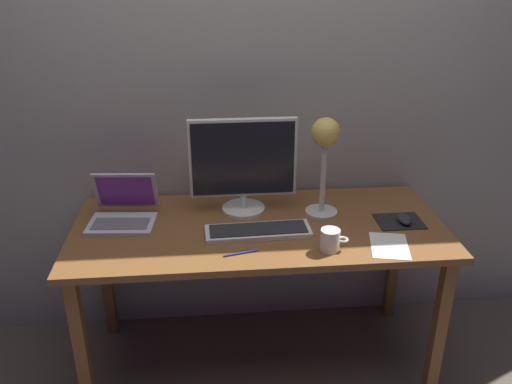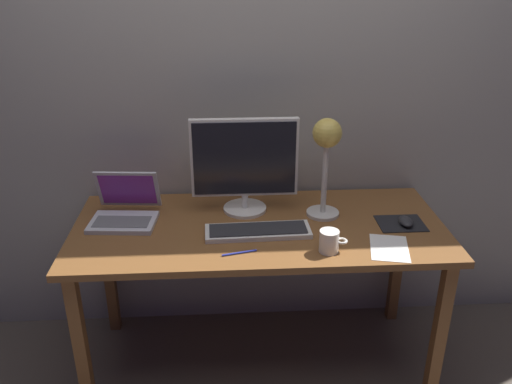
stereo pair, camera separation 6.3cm
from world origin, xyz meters
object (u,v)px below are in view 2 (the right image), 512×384
laptop (125,206)px  mouse (406,221)px  monitor (244,163)px  pen (239,253)px  coffee_mug (329,241)px  desk_lamp (326,147)px  keyboard_main (258,231)px

laptop → mouse: size_ratio=3.11×
monitor → pen: bearing=-95.6°
monitor → laptop: bearing=-174.5°
coffee_mug → pen: bearing=179.5°
desk_lamp → pen: 0.59m
monitor → mouse: bearing=-15.7°
keyboard_main → desk_lamp: desk_lamp is taller
monitor → desk_lamp: size_ratio=1.06×
keyboard_main → mouse: size_ratio=4.63×
laptop → pen: (0.49, -0.33, -0.05)m
laptop → mouse: (1.21, -0.14, -0.04)m
keyboard_main → mouse: (0.64, 0.03, 0.01)m
monitor → mouse: 0.74m
monitor → desk_lamp: desk_lamp is taller
keyboard_main → mouse: mouse is taller
keyboard_main → pen: size_ratio=3.17×
mouse → coffee_mug: coffee_mug is taller
coffee_mug → pen: size_ratio=0.80×
laptop → coffee_mug: 0.91m
desk_lamp → coffee_mug: bearing=-95.6°
laptop → monitor: bearing=5.5°
keyboard_main → coffee_mug: bearing=-31.0°
laptop → coffee_mug: laptop is taller
mouse → coffee_mug: 0.42m
desk_lamp → mouse: bearing=-20.4°
pen → monitor: bearing=84.4°
desk_lamp → mouse: 0.47m
desk_lamp → coffee_mug: desk_lamp is taller
monitor → mouse: size_ratio=4.91×
laptop → desk_lamp: desk_lamp is taller
laptop → pen: 0.60m
monitor → desk_lamp: 0.36m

